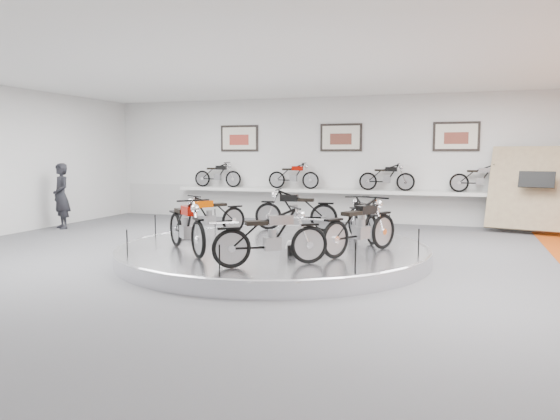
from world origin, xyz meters
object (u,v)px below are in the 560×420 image
(bike_b, at_px, (296,210))
(bike_c, at_px, (210,215))
(bike_a, at_px, (362,219))
(visitor, at_px, (61,196))
(bike_e, at_px, (271,237))
(shelf, at_px, (339,191))
(bike_d, at_px, (186,225))
(bike_f, at_px, (361,226))
(display_platform, at_px, (273,252))

(bike_b, height_order, bike_c, bike_b)
(bike_b, distance_m, bike_c, 2.18)
(bike_a, height_order, visitor, visitor)
(bike_b, xyz_separation_m, bike_c, (-1.64, -1.45, -0.04))
(bike_c, bearing_deg, bike_a, 131.33)
(bike_b, xyz_separation_m, bike_e, (0.82, -4.20, -0.01))
(shelf, distance_m, bike_d, 7.78)
(bike_b, height_order, bike_d, bike_d)
(shelf, height_order, bike_d, bike_d)
(visitor, bearing_deg, bike_c, 14.42)
(bike_f, bearing_deg, bike_b, 67.06)
(bike_b, bearing_deg, shelf, -97.98)
(bike_c, xyz_separation_m, bike_f, (3.69, -1.14, 0.05))
(bike_b, relative_size, bike_e, 1.02)
(bike_c, height_order, bike_d, bike_d)
(shelf, height_order, visitor, visitor)
(bike_e, bearing_deg, bike_b, 67.02)
(bike_a, xyz_separation_m, bike_c, (-3.45, -0.48, 0.01))
(bike_a, bearing_deg, bike_b, 33.76)
(bike_f, bearing_deg, bike_e, 171.03)
(bike_d, height_order, visitor, visitor)
(display_platform, bearing_deg, bike_d, -136.61)
(bike_a, relative_size, bike_b, 0.92)
(shelf, relative_size, bike_c, 6.73)
(bike_c, xyz_separation_m, bike_e, (2.45, -2.75, 0.02))
(bike_c, distance_m, visitor, 5.85)
(bike_e, bearing_deg, bike_a, 38.95)
(bike_b, relative_size, bike_f, 0.97)
(shelf, height_order, bike_c, bike_c)
(shelf, distance_m, bike_f, 7.02)
(bike_f, xyz_separation_m, visitor, (-9.28, 2.85, 0.12))
(shelf, height_order, bike_e, bike_e)
(display_platform, distance_m, bike_e, 2.18)
(bike_c, bearing_deg, display_platform, 100.21)
(bike_a, distance_m, bike_b, 2.05)
(display_platform, xyz_separation_m, bike_d, (-1.34, -1.26, 0.68))
(bike_e, bearing_deg, display_platform, 73.99)
(display_platform, bearing_deg, bike_e, -72.01)
(bike_d, xyz_separation_m, bike_f, (3.22, 0.90, 0.00))
(shelf, relative_size, bike_b, 6.26)
(display_platform, xyz_separation_m, bike_c, (-1.81, 0.78, 0.63))
(bike_a, bearing_deg, bike_c, 69.79)
(shelf, bearing_deg, bike_d, -99.89)
(bike_b, xyz_separation_m, bike_f, (2.06, -2.59, 0.02))
(bike_b, relative_size, visitor, 0.92)
(bike_e, height_order, visitor, visitor)
(shelf, xyz_separation_m, bike_a, (1.63, -5.14, -0.23))
(display_platform, bearing_deg, bike_b, 94.52)
(shelf, bearing_deg, bike_b, -92.41)
(bike_c, distance_m, bike_d, 2.09)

